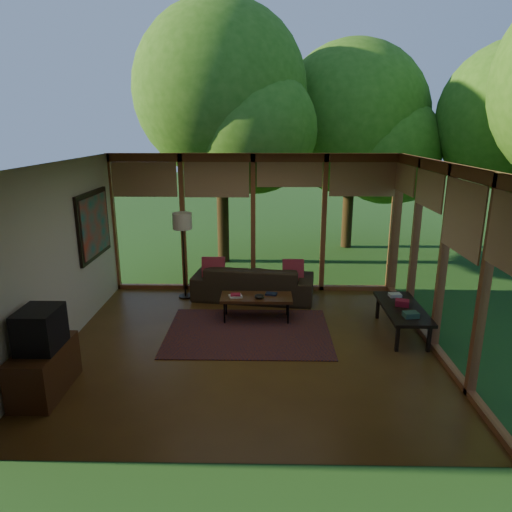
{
  "coord_description": "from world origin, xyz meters",
  "views": [
    {
      "loc": [
        0.23,
        -6.23,
        3.17
      ],
      "look_at": [
        0.09,
        0.7,
        1.21
      ],
      "focal_mm": 32.0,
      "sensor_mm": 36.0,
      "label": 1
    }
  ],
  "objects_px": {
    "floor_lamp": "(182,226)",
    "coffee_table": "(256,298)",
    "media_cabinet": "(44,370)",
    "side_console": "(402,310)",
    "television": "(40,329)",
    "sofa": "(253,282)"
  },
  "relations": [
    {
      "from": "floor_lamp",
      "to": "coffee_table",
      "type": "xyz_separation_m",
      "value": [
        1.39,
        -1.04,
        -1.01
      ]
    },
    {
      "from": "media_cabinet",
      "to": "side_console",
      "type": "xyz_separation_m",
      "value": [
        4.87,
        1.76,
        0.11
      ]
    },
    {
      "from": "television",
      "to": "floor_lamp",
      "type": "xyz_separation_m",
      "value": [
        1.15,
        3.3,
        0.56
      ]
    },
    {
      "from": "media_cabinet",
      "to": "coffee_table",
      "type": "distance_m",
      "value": 3.42
    },
    {
      "from": "media_cabinet",
      "to": "side_console",
      "type": "relative_size",
      "value": 0.71
    },
    {
      "from": "sofa",
      "to": "coffee_table",
      "type": "distance_m",
      "value": 1.03
    },
    {
      "from": "sofa",
      "to": "side_console",
      "type": "relative_size",
      "value": 1.62
    },
    {
      "from": "television",
      "to": "side_console",
      "type": "xyz_separation_m",
      "value": [
        4.85,
        1.76,
        -0.44
      ]
    },
    {
      "from": "television",
      "to": "coffee_table",
      "type": "bearing_deg",
      "value": 41.63
    },
    {
      "from": "coffee_table",
      "to": "side_console",
      "type": "bearing_deg",
      "value": -12.33
    },
    {
      "from": "sofa",
      "to": "floor_lamp",
      "type": "xyz_separation_m",
      "value": [
        -1.31,
        0.01,
        1.08
      ]
    },
    {
      "from": "sofa",
      "to": "television",
      "type": "distance_m",
      "value": 4.14
    },
    {
      "from": "media_cabinet",
      "to": "sofa",
      "type": "bearing_deg",
      "value": 52.91
    },
    {
      "from": "sofa",
      "to": "floor_lamp",
      "type": "relative_size",
      "value": 1.37
    },
    {
      "from": "television",
      "to": "side_console",
      "type": "relative_size",
      "value": 0.39
    },
    {
      "from": "floor_lamp",
      "to": "coffee_table",
      "type": "height_order",
      "value": "floor_lamp"
    },
    {
      "from": "floor_lamp",
      "to": "side_console",
      "type": "xyz_separation_m",
      "value": [
        3.7,
        -1.55,
        -1.0
      ]
    },
    {
      "from": "floor_lamp",
      "to": "coffee_table",
      "type": "bearing_deg",
      "value": -36.79
    },
    {
      "from": "television",
      "to": "coffee_table",
      "type": "xyz_separation_m",
      "value": [
        2.54,
        2.26,
        -0.46
      ]
    },
    {
      "from": "media_cabinet",
      "to": "floor_lamp",
      "type": "bearing_deg",
      "value": 70.47
    },
    {
      "from": "floor_lamp",
      "to": "media_cabinet",
      "type": "bearing_deg",
      "value": -109.53
    },
    {
      "from": "sofa",
      "to": "media_cabinet",
      "type": "relative_size",
      "value": 2.26
    }
  ]
}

